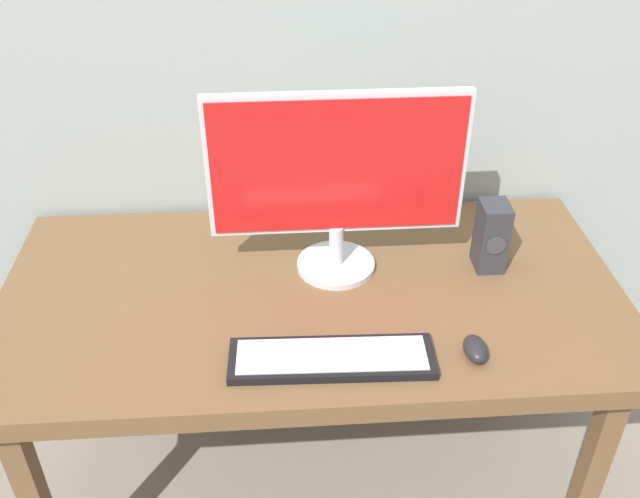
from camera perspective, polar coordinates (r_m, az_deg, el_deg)
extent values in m
plane|color=gray|center=(2.26, -0.54, -17.91)|extent=(6.00, 6.00, 0.00)
cube|color=brown|center=(1.76, -0.66, -3.94)|extent=(1.54, 0.78, 0.05)
cube|color=brown|center=(1.96, 21.08, -16.64)|extent=(0.05, 0.05, 0.67)
cube|color=brown|center=(2.30, -18.28, -6.89)|extent=(0.05, 0.05, 0.67)
cube|color=brown|center=(2.34, 15.76, -5.43)|extent=(0.05, 0.05, 0.67)
cylinder|color=silver|center=(1.81, 1.29, -1.27)|extent=(0.20, 0.20, 0.02)
cylinder|color=silver|center=(1.78, 1.32, 0.33)|extent=(0.04, 0.04, 0.11)
cube|color=silver|center=(1.67, 1.38, 6.86)|extent=(0.62, 0.02, 0.36)
cube|color=red|center=(1.66, 1.42, 6.63)|extent=(0.60, 0.01, 0.34)
cube|color=black|center=(1.54, 0.95, -8.88)|extent=(0.45, 0.14, 0.02)
cube|color=silver|center=(1.53, 0.96, -8.57)|extent=(0.41, 0.12, 0.00)
ellipsoid|color=#232328|center=(1.58, 12.49, -7.91)|extent=(0.05, 0.09, 0.04)
cube|color=#333338|center=(1.82, 13.72, 1.04)|extent=(0.07, 0.09, 0.18)
cylinder|color=#3F3F44|center=(1.79, 14.10, 0.24)|extent=(0.05, 0.00, 0.05)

